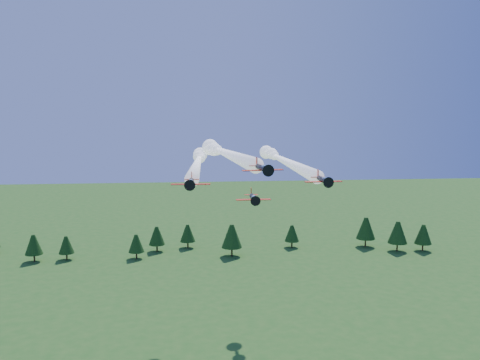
{
  "coord_description": "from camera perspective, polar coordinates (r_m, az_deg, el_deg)",
  "views": [
    {
      "loc": [
        -11.4,
        -90.1,
        55.92
      ],
      "look_at": [
        -2.78,
        0.0,
        43.22
      ],
      "focal_mm": 40.0,
      "sensor_mm": 36.0,
      "label": 1
    }
  ],
  "objects": [
    {
      "name": "treeline",
      "position": [
        204.59,
        0.45,
        -5.95
      ],
      "size": [
        170.22,
        20.05,
        11.97
      ],
      "color": "#382314",
      "rests_on": "ground"
    },
    {
      "name": "plane_slot",
      "position": [
        99.15,
        1.42,
        -1.91
      ],
      "size": [
        6.49,
        7.1,
        2.3
      ],
      "rotation": [
        0.0,
        0.0,
        0.0
      ],
      "color": "black",
      "rests_on": "ground"
    },
    {
      "name": "plane_left",
      "position": [
        120.72,
        -4.53,
        1.92
      ],
      "size": [
        7.9,
        57.45,
        3.7
      ],
      "rotation": [
        0.0,
        0.0,
        -0.05
      ],
      "color": "black",
      "rests_on": "ground"
    },
    {
      "name": "plane_right",
      "position": [
        127.41,
        4.65,
        2.11
      ],
      "size": [
        6.93,
        60.87,
        3.7
      ],
      "rotation": [
        0.0,
        0.0,
        0.03
      ],
      "color": "black",
      "rests_on": "ground"
    },
    {
      "name": "plane_lead",
      "position": [
        109.04,
        -1.65,
        2.94
      ],
      "size": [
        11.44,
        49.16,
        3.7
      ],
      "rotation": [
        0.0,
        0.0,
        0.14
      ],
      "color": "black",
      "rests_on": "ground"
    }
  ]
}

